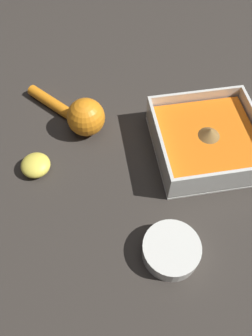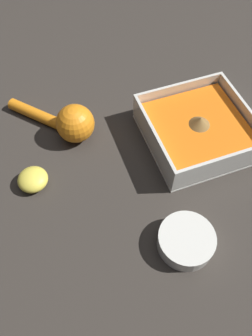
% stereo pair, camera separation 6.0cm
% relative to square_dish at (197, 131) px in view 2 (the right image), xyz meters
% --- Properties ---
extents(ground_plane, '(4.00, 4.00, 0.00)m').
position_rel_square_dish_xyz_m(ground_plane, '(0.01, -0.02, -0.02)').
color(ground_plane, '#332D28').
extents(square_dish, '(0.20, 0.20, 0.07)m').
position_rel_square_dish_xyz_m(square_dish, '(0.00, 0.00, 0.00)').
color(square_dish, silver).
rests_on(square_dish, ground_plane).
extents(spice_bowl, '(0.09, 0.09, 0.03)m').
position_rel_square_dish_xyz_m(spice_bowl, '(0.20, -0.12, -0.01)').
color(spice_bowl, silver).
rests_on(spice_bowl, ground_plane).
extents(lemon_squeezer, '(0.17, 0.16, 0.08)m').
position_rel_square_dish_xyz_m(lemon_squeezer, '(-0.10, -0.24, 0.01)').
color(lemon_squeezer, orange).
rests_on(lemon_squeezer, ground_plane).
extents(lemon_half, '(0.06, 0.06, 0.03)m').
position_rel_square_dish_xyz_m(lemon_half, '(-0.01, -0.33, -0.01)').
color(lemon_half, '#EFDB4C').
rests_on(lemon_half, ground_plane).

